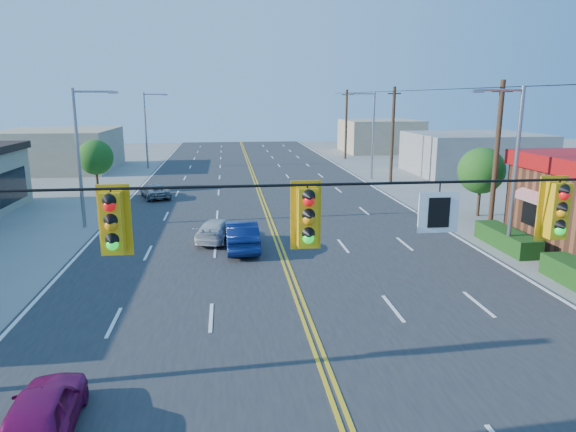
{
  "coord_description": "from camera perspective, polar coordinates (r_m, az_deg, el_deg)",
  "views": [
    {
      "loc": [
        -2.58,
        -8.65,
        7.47
      ],
      "look_at": [
        0.15,
        13.96,
        2.2
      ],
      "focal_mm": 32.0,
      "sensor_mm": 36.0,
      "label": 1
    }
  ],
  "objects": [
    {
      "name": "road",
      "position": [
        29.71,
        -1.69,
        -1.47
      ],
      "size": [
        20.0,
        120.0,
        0.06
      ],
      "primitive_type": "cube",
      "color": "#2D2D30",
      "rests_on": "ground"
    },
    {
      "name": "signal_span",
      "position": [
        9.36,
        8.67,
        -3.18
      ],
      "size": [
        24.32,
        0.34,
        9.0
      ],
      "color": "#47301E",
      "rests_on": "ground"
    },
    {
      "name": "streetlight_se",
      "position": [
        26.47,
        23.64,
        5.53
      ],
      "size": [
        2.55,
        0.25,
        8.0
      ],
      "color": "gray",
      "rests_on": "ground"
    },
    {
      "name": "streetlight_ne",
      "position": [
        48.62,
        9.21,
        9.39
      ],
      "size": [
        2.55,
        0.25,
        8.0
      ],
      "color": "gray",
      "rests_on": "ground"
    },
    {
      "name": "streetlight_sw",
      "position": [
        31.86,
        -21.96,
        6.78
      ],
      "size": [
        2.55,
        0.25,
        8.0
      ],
      "color": "gray",
      "rests_on": "ground"
    },
    {
      "name": "streetlight_nw",
      "position": [
        57.31,
        -15.34,
        9.63
      ],
      "size": [
        2.55,
        0.25,
        8.0
      ],
      "color": "gray",
      "rests_on": "ground"
    },
    {
      "name": "utility_pole_near",
      "position": [
        30.65,
        22.12,
        5.96
      ],
      "size": [
        0.28,
        0.28,
        8.4
      ],
      "primitive_type": "cylinder",
      "color": "#47301E",
      "rests_on": "ground"
    },
    {
      "name": "utility_pole_mid",
      "position": [
        47.14,
        11.54,
        8.8
      ],
      "size": [
        0.28,
        0.28,
        8.4
      ],
      "primitive_type": "cylinder",
      "color": "#47301E",
      "rests_on": "ground"
    },
    {
      "name": "utility_pole_far",
      "position": [
        64.45,
        6.47,
        10.05
      ],
      "size": [
        0.28,
        0.28,
        8.4
      ],
      "primitive_type": "cylinder",
      "color": "#47301E",
      "rests_on": "ground"
    },
    {
      "name": "tree_kfc_rear",
      "position": [
        34.91,
        20.68,
        4.73
      ],
      "size": [
        2.94,
        2.94,
        4.41
      ],
      "color": "#47301E",
      "rests_on": "ground"
    },
    {
      "name": "tree_west",
      "position": [
        44.15,
        -20.62,
        6.13
      ],
      "size": [
        2.8,
        2.8,
        4.2
      ],
      "color": "#47301E",
      "rests_on": "ground"
    },
    {
      "name": "bld_east_mid",
      "position": [
        54.78,
        19.95,
        6.53
      ],
      "size": [
        12.0,
        10.0,
        4.0
      ],
      "primitive_type": "cube",
      "color": "gray",
      "rests_on": "ground"
    },
    {
      "name": "bld_west_far",
      "position": [
        59.51,
        -24.06,
        6.74
      ],
      "size": [
        11.0,
        12.0,
        4.2
      ],
      "primitive_type": "cube",
      "color": "tan",
      "rests_on": "ground"
    },
    {
      "name": "bld_east_far",
      "position": [
        74.06,
        10.19,
        8.76
      ],
      "size": [
        10.0,
        10.0,
        4.4
      ],
      "primitive_type": "cube",
      "color": "tan",
      "rests_on": "ground"
    },
    {
      "name": "car_magenta",
      "position": [
        13.34,
        -25.63,
        -19.31
      ],
      "size": [
        1.69,
        3.69,
        1.23
      ],
      "primitive_type": "imported",
      "rotation": [
        0.0,
        0.0,
        3.21
      ],
      "color": "#820E4D",
      "rests_on": "ground"
    },
    {
      "name": "car_blue",
      "position": [
        25.7,
        -5.19,
        -2.22
      ],
      "size": [
        1.69,
        4.48,
        1.46
      ],
      "primitive_type": "imported",
      "rotation": [
        0.0,
        0.0,
        3.17
      ],
      "color": "#0D1C4F",
      "rests_on": "ground"
    },
    {
      "name": "car_white",
      "position": [
        27.46,
        -7.83,
        -1.64
      ],
      "size": [
        2.66,
        4.23,
        1.14
      ],
      "primitive_type": "imported",
      "rotation": [
        0.0,
        0.0,
        2.85
      ],
      "color": "#BDBDBD",
      "rests_on": "ground"
    },
    {
      "name": "car_silver",
      "position": [
        40.08,
        -14.53,
        2.65
      ],
      "size": [
        2.83,
        4.19,
        1.07
      ],
      "primitive_type": "imported",
      "rotation": [
        0.0,
        0.0,
        3.44
      ],
      "color": "gray",
      "rests_on": "ground"
    }
  ]
}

